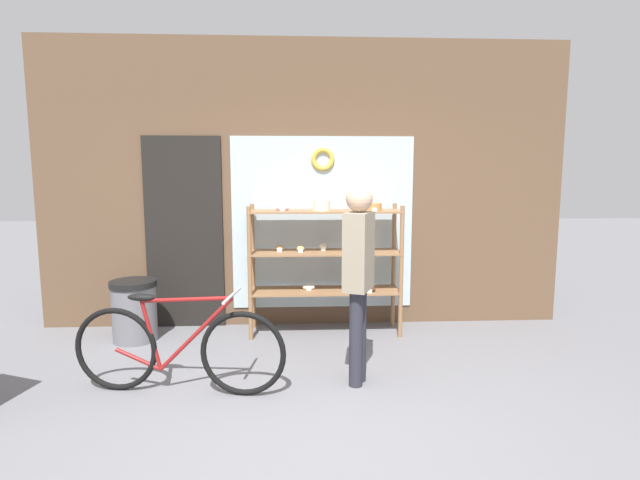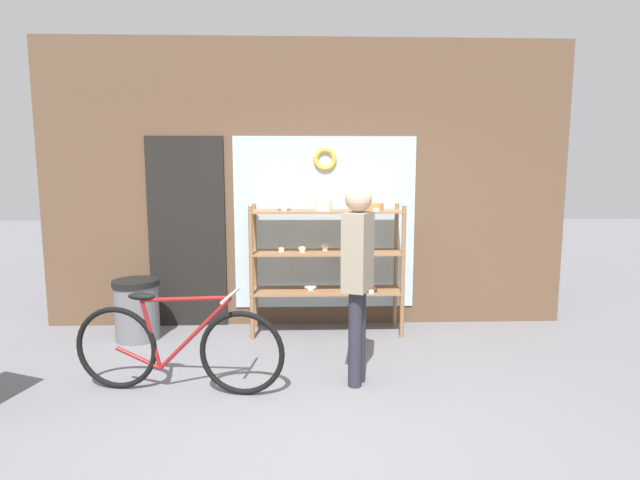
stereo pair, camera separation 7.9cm
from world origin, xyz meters
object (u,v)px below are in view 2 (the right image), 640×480
Objects in this scene: bicycle at (177,347)px; pedestrian at (358,270)px; display_case at (328,252)px; trash_bin at (137,307)px.

bicycle is 1.54m from pedestrian.
display_case reaches higher than trash_bin.
display_case is 1.96m from bicycle.
display_case is 0.99× the size of pedestrian.
bicycle is at bearing -131.29° from display_case.
display_case is 2.55× the size of trash_bin.
pedestrian is (1.42, 0.10, 0.59)m from bicycle.
pedestrian reaches higher than trash_bin.
trash_bin is (-2.14, 1.16, -0.61)m from pedestrian.
display_case is 2.05m from trash_bin.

